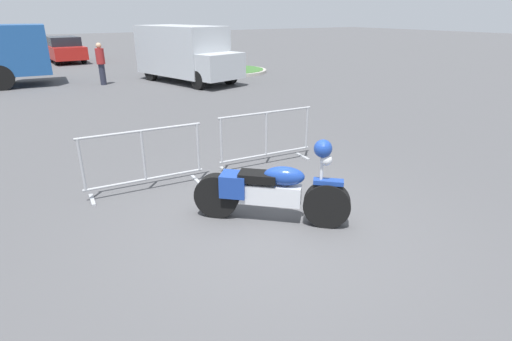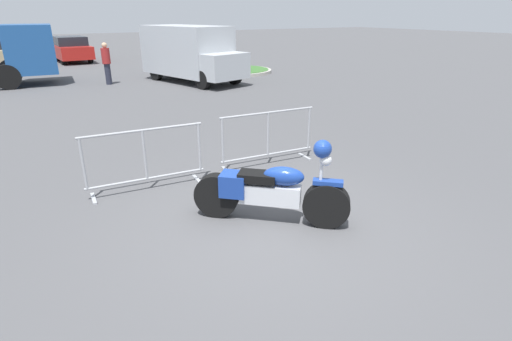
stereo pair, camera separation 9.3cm
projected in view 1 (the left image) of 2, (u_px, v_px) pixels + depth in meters
The scene contains 9 objects.
ground_plane at pixel (273, 228), 5.63m from camera, with size 120.00×120.00×0.00m, color #4C4C4F.
motorcycle at pixel (271, 190), 5.66m from camera, with size 1.79×1.65×1.27m.
crowd_barrier_near at pixel (144, 160), 6.62m from camera, with size 2.01×0.56×1.07m.
crowd_barrier_far at pixel (266, 138), 7.80m from camera, with size 2.01×0.56×1.07m.
delivery_van at pixel (185, 52), 17.01m from camera, with size 3.21×5.34×2.31m.
parked_car_tan at pixel (4, 52), 22.87m from camera, with size 1.90×4.18×1.39m.
parked_car_red at pixel (64, 49), 24.08m from camera, with size 2.03×4.47×1.48m.
pedestrian at pixel (101, 62), 16.41m from camera, with size 0.41×0.41×1.69m.
planter_island at pixel (231, 67), 20.11m from camera, with size 3.59×3.59×1.03m.
Camera 1 is at (-2.78, -4.08, 2.83)m, focal length 28.00 mm.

